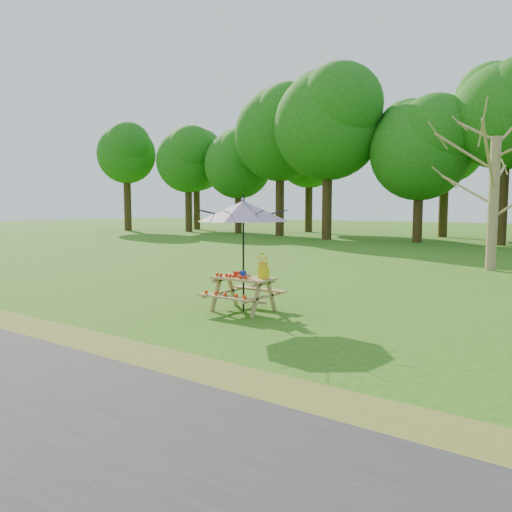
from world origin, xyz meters
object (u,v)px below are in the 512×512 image
Objects in this scene: patio_umbrella at (243,211)px; flower_bucket at (264,264)px; bare_tree at (499,80)px; picnic_table at (243,295)px.

patio_umbrella is 4.54× the size of flower_bucket.
bare_tree is 4.35× the size of patio_umbrella.
flower_bucket is (0.39, 0.13, 0.61)m from picnic_table.
patio_umbrella is at bearing -105.36° from bare_tree.
patio_umbrella reaches higher than picnic_table.
picnic_table is 2.66× the size of flower_bucket.
picnic_table is at bearing -105.35° from bare_tree.
flower_bucket is at bearing 18.53° from patio_umbrella.
picnic_table is at bearing -161.11° from flower_bucket.
flower_bucket is at bearing 18.89° from picnic_table.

